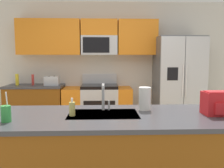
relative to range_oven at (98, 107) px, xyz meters
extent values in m
cube|color=beige|center=(0.26, 0.35, 0.86)|extent=(5.20, 0.10, 2.60)
cube|color=orange|center=(-1.24, 0.14, 1.41)|extent=(0.70, 0.32, 0.70)
cube|color=orange|center=(-0.62, 0.14, 1.41)|extent=(0.55, 0.32, 0.70)
cube|color=orange|center=(0.81, 0.14, 1.41)|extent=(0.79, 0.32, 0.70)
cube|color=#B7BABF|center=(0.04, 0.14, 1.25)|extent=(0.72, 0.32, 0.38)
cube|color=black|center=(-0.02, -0.03, 1.25)|extent=(0.52, 0.01, 0.30)
cube|color=orange|center=(0.04, 0.14, 1.60)|extent=(0.72, 0.32, 0.32)
cube|color=brown|center=(-1.25, 0.00, -0.01)|extent=(1.09, 0.60, 0.86)
cube|color=#38383D|center=(-1.25, 0.00, 0.44)|extent=(1.12, 0.63, 0.04)
cube|color=#B7BABF|center=(0.04, 0.00, -0.02)|extent=(0.72, 0.60, 0.84)
cube|color=black|center=(0.04, -0.31, 0.01)|extent=(0.60, 0.01, 0.36)
cube|color=black|center=(0.04, 0.00, 0.43)|extent=(0.72, 0.60, 0.06)
cube|color=#B7BABF|center=(0.04, 0.27, 0.56)|extent=(0.72, 0.06, 0.20)
cube|color=orange|center=(-0.50, 0.00, -0.02)|extent=(0.36, 0.60, 0.84)
cube|color=orange|center=(0.54, 0.00, -0.02)|extent=(0.28, 0.60, 0.84)
cube|color=#4C4F54|center=(1.61, -0.05, 0.48)|extent=(0.90, 0.70, 1.85)
cube|color=#B7BABF|center=(1.39, -0.42, 0.48)|extent=(0.44, 0.04, 1.81)
cube|color=#B7BABF|center=(1.84, -0.42, 0.48)|extent=(0.44, 0.04, 1.81)
cylinder|color=silver|center=(1.58, -0.45, 0.57)|extent=(0.02, 0.02, 0.60)
cylinder|color=silver|center=(1.64, -0.45, 0.57)|extent=(0.02, 0.02, 0.60)
cube|color=black|center=(1.39, -0.44, 0.70)|extent=(0.20, 0.00, 0.24)
cube|color=brown|center=(0.21, -2.53, -0.01)|extent=(2.54, 0.93, 0.86)
cube|color=#38383D|center=(0.21, -2.53, 0.44)|extent=(2.58, 0.97, 0.04)
cube|color=#B7BABF|center=(0.11, -2.48, 0.44)|extent=(0.68, 0.44, 0.03)
cube|color=#B7BABF|center=(-0.90, -0.05, 0.55)|extent=(0.28, 0.16, 0.18)
cube|color=black|center=(-0.95, -0.05, 0.63)|extent=(0.03, 0.11, 0.01)
cube|color=black|center=(-0.85, -0.05, 0.63)|extent=(0.03, 0.11, 0.01)
cylinder|color=#B2332D|center=(-1.28, 0.00, 0.56)|extent=(0.05, 0.05, 0.21)
cylinder|color=yellow|center=(-1.59, 0.00, 0.57)|extent=(0.07, 0.07, 0.22)
cylinder|color=#B7BABF|center=(0.11, -2.31, 0.60)|extent=(0.03, 0.03, 0.28)
cylinder|color=#B7BABF|center=(0.11, -2.41, 0.73)|extent=(0.02, 0.20, 0.02)
cylinder|color=#B7BABF|center=(0.17, -2.31, 0.51)|extent=(0.02, 0.02, 0.10)
cylinder|color=green|center=(-0.72, -2.75, 0.53)|extent=(0.08, 0.08, 0.14)
cylinder|color=white|center=(-0.71, -2.75, 0.65)|extent=(0.01, 0.03, 0.14)
cylinder|color=#D8CC66|center=(-0.19, -2.55, 0.52)|extent=(0.06, 0.06, 0.13)
cylinder|color=white|center=(-0.19, -2.55, 0.61)|extent=(0.02, 0.02, 0.04)
cylinder|color=white|center=(0.54, -2.32, 0.58)|extent=(0.12, 0.12, 0.24)
cube|color=red|center=(1.24, -2.56, 0.57)|extent=(0.32, 0.20, 0.22)
cube|color=#AD1A1E|center=(1.24, -2.58, 0.67)|extent=(0.30, 0.14, 0.03)
camera|label=1|loc=(0.11, -4.79, 1.01)|focal=38.50mm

